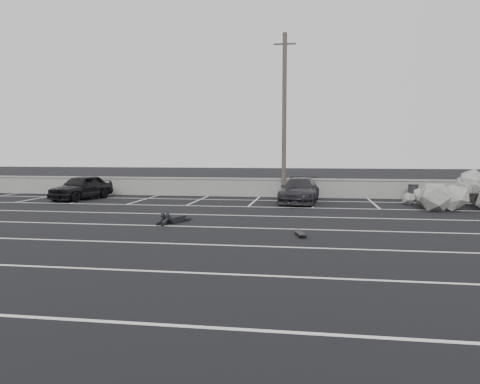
% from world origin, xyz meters
% --- Properties ---
extents(ground, '(120.00, 120.00, 0.00)m').
position_xyz_m(ground, '(0.00, 0.00, 0.00)').
color(ground, black).
rests_on(ground, ground).
extents(seawall, '(50.00, 0.45, 1.06)m').
position_xyz_m(seawall, '(0.00, 14.00, 0.55)').
color(seawall, gray).
rests_on(seawall, ground).
extents(stall_lines, '(36.00, 20.05, 0.01)m').
position_xyz_m(stall_lines, '(-0.08, 4.41, 0.00)').
color(stall_lines, silver).
rests_on(stall_lines, ground).
extents(car_left, '(2.41, 4.15, 1.33)m').
position_xyz_m(car_left, '(-8.34, 10.97, 0.66)').
color(car_left, black).
rests_on(car_left, ground).
extents(car_right, '(2.12, 4.48, 1.26)m').
position_xyz_m(car_right, '(3.34, 11.08, 0.63)').
color(car_right, '#232127').
rests_on(car_right, ground).
extents(utility_pole, '(1.19, 0.24, 8.94)m').
position_xyz_m(utility_pole, '(2.41, 13.20, 4.53)').
color(utility_pole, '#4C4238').
rests_on(utility_pole, ground).
extents(trash_bin, '(0.60, 0.60, 0.86)m').
position_xyz_m(trash_bin, '(9.22, 13.06, 0.44)').
color(trash_bin, black).
rests_on(trash_bin, ground).
extents(riprap_pile, '(5.12, 3.97, 1.37)m').
position_xyz_m(riprap_pile, '(10.96, 9.57, 0.52)').
color(riprap_pile, gray).
rests_on(riprap_pile, ground).
extents(person, '(2.03, 2.59, 0.42)m').
position_xyz_m(person, '(-0.95, 4.01, 0.21)').
color(person, black).
rests_on(person, ground).
extents(skateboard, '(0.39, 0.84, 0.10)m').
position_xyz_m(skateboard, '(3.63, 1.74, 0.08)').
color(skateboard, black).
rests_on(skateboard, ground).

